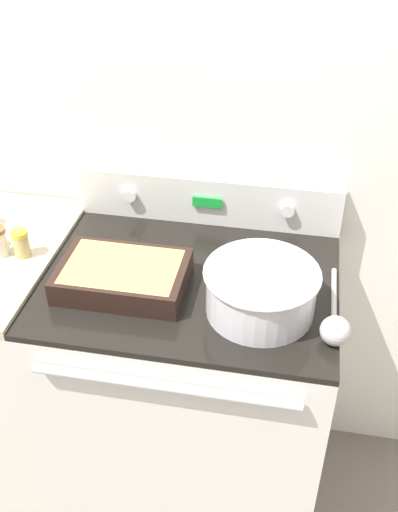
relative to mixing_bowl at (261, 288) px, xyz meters
name	(u,v)px	position (x,y,z in m)	size (l,w,h in m)	color
kitchen_wall	(213,122)	(-0.20, 0.46, 0.23)	(8.00, 0.05, 2.50)	silver
stove_range	(192,393)	(-0.20, 0.11, -0.55)	(0.80, 0.66, 0.95)	silver
control_panel	(209,199)	(-0.20, 0.40, 0.00)	(0.80, 0.07, 0.15)	silver
mixing_bowl	(261,288)	(0.00, 0.00, 0.00)	(0.29, 0.29, 0.13)	silver
casserole_dish	(123,275)	(-0.37, 0.03, -0.03)	(0.34, 0.23, 0.07)	black
ladle	(335,327)	(0.19, -0.07, -0.04)	(0.07, 0.32, 0.07)	#B7B7B7
spice_jar_yellow_cap	(21,243)	(-0.68, 0.10, -0.02)	(0.05, 0.05, 0.08)	tan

